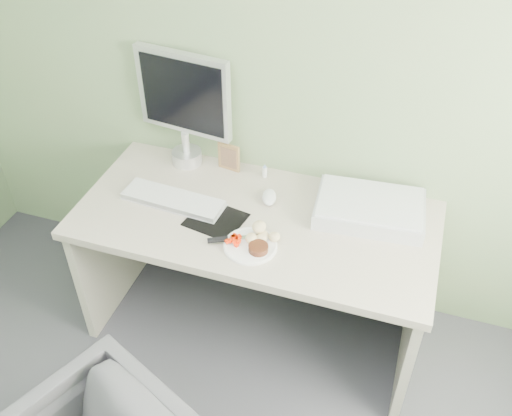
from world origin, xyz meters
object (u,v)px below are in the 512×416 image
(desk, at_px, (255,247))
(monitor, at_px, (184,103))
(scanner, at_px, (370,209))
(plate, at_px, (250,246))

(desk, bearing_deg, monitor, 145.27)
(desk, relative_size, monitor, 2.81)
(desk, distance_m, scanner, 0.55)
(plate, relative_size, scanner, 0.48)
(plate, height_order, scanner, scanner)
(plate, xyz_separation_m, monitor, (-0.50, 0.50, 0.32))
(plate, bearing_deg, monitor, 134.56)
(plate, bearing_deg, scanner, 39.38)
(plate, distance_m, monitor, 0.77)
(desk, relative_size, plate, 7.10)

